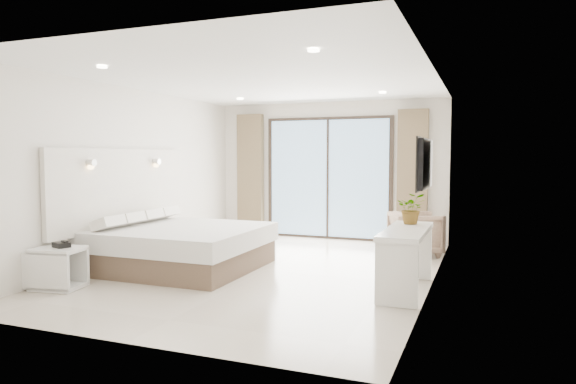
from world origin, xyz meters
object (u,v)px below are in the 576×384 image
at_px(armchair, 416,231).
at_px(nightstand, 58,268).
at_px(bed, 181,247).
at_px(console_desk, 406,246).

bearing_deg(armchair, nightstand, 110.94).
xyz_separation_m(bed, armchair, (3.07, 2.28, 0.07)).
bearing_deg(bed, nightstand, -116.83).
relative_size(bed, nightstand, 3.48).
relative_size(nightstand, console_desk, 0.41).
distance_m(console_desk, armchair, 2.44).
bearing_deg(armchair, console_desk, 160.60).
relative_size(bed, console_desk, 1.42).
xyz_separation_m(bed, nightstand, (-0.78, -1.54, -0.06)).
bearing_deg(bed, console_desk, -2.56).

